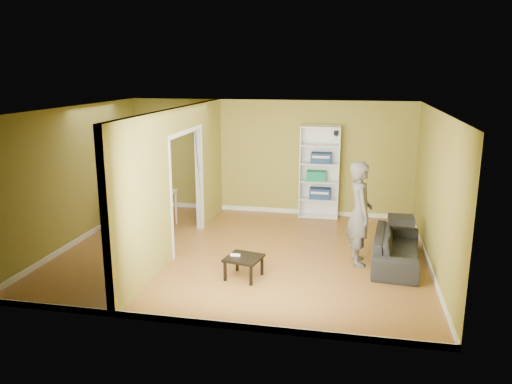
{
  "coord_description": "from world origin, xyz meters",
  "views": [
    {
      "loc": [
        1.92,
        -8.38,
        3.24
      ],
      "look_at": [
        0.2,
        0.2,
        1.1
      ],
      "focal_mm": 35.0,
      "sensor_mm": 36.0,
      "label": 1
    }
  ],
  "objects_px": {
    "coffee_table": "(244,260)",
    "chair_left": "(115,205)",
    "person": "(360,204)",
    "sofa": "(397,243)",
    "bookshelf": "(320,172)",
    "dining_table": "(144,196)",
    "chair_far": "(153,199)",
    "chair_near": "(132,213)"
  },
  "relations": [
    {
      "from": "bookshelf",
      "to": "chair_left",
      "type": "bearing_deg",
      "value": -160.19
    },
    {
      "from": "bookshelf",
      "to": "person",
      "type": "bearing_deg",
      "value": -72.08
    },
    {
      "from": "bookshelf",
      "to": "chair_left",
      "type": "xyz_separation_m",
      "value": [
        -4.22,
        -1.52,
        -0.58
      ]
    },
    {
      "from": "coffee_table",
      "to": "chair_near",
      "type": "relative_size",
      "value": 0.55
    },
    {
      "from": "coffee_table",
      "to": "person",
      "type": "bearing_deg",
      "value": 29.43
    },
    {
      "from": "coffee_table",
      "to": "chair_left",
      "type": "xyz_separation_m",
      "value": [
        -3.31,
        2.2,
        0.14
      ]
    },
    {
      "from": "sofa",
      "to": "chair_left",
      "type": "distance_m",
      "value": 5.85
    },
    {
      "from": "dining_table",
      "to": "sofa",
      "type": "bearing_deg",
      "value": -11.84
    },
    {
      "from": "person",
      "to": "coffee_table",
      "type": "xyz_separation_m",
      "value": [
        -1.79,
        -1.01,
        -0.74
      ]
    },
    {
      "from": "chair_left",
      "to": "chair_near",
      "type": "xyz_separation_m",
      "value": [
        0.68,
        -0.62,
        0.04
      ]
    },
    {
      "from": "sofa",
      "to": "coffee_table",
      "type": "bearing_deg",
      "value": 119.92
    },
    {
      "from": "person",
      "to": "coffee_table",
      "type": "distance_m",
      "value": 2.18
    },
    {
      "from": "chair_near",
      "to": "chair_far",
      "type": "distance_m",
      "value": 1.13
    },
    {
      "from": "bookshelf",
      "to": "dining_table",
      "type": "height_order",
      "value": "bookshelf"
    },
    {
      "from": "sofa",
      "to": "dining_table",
      "type": "height_order",
      "value": "dining_table"
    },
    {
      "from": "coffee_table",
      "to": "chair_left",
      "type": "height_order",
      "value": "chair_left"
    },
    {
      "from": "person",
      "to": "chair_left",
      "type": "height_order",
      "value": "person"
    },
    {
      "from": "person",
      "to": "bookshelf",
      "type": "relative_size",
      "value": 1.01
    },
    {
      "from": "person",
      "to": "chair_left",
      "type": "relative_size",
      "value": 2.33
    },
    {
      "from": "sofa",
      "to": "chair_far",
      "type": "distance_m",
      "value": 5.33
    },
    {
      "from": "dining_table",
      "to": "chair_far",
      "type": "relative_size",
      "value": 1.28
    },
    {
      "from": "dining_table",
      "to": "bookshelf",
      "type": "bearing_deg",
      "value": 23.65
    },
    {
      "from": "bookshelf",
      "to": "chair_near",
      "type": "distance_m",
      "value": 4.17
    },
    {
      "from": "chair_left",
      "to": "chair_far",
      "type": "height_order",
      "value": "chair_far"
    },
    {
      "from": "sofa",
      "to": "dining_table",
      "type": "bearing_deg",
      "value": 83.54
    },
    {
      "from": "coffee_table",
      "to": "chair_left",
      "type": "bearing_deg",
      "value": 146.39
    },
    {
      "from": "bookshelf",
      "to": "chair_near",
      "type": "xyz_separation_m",
      "value": [
        -3.54,
        -2.14,
        -0.54
      ]
    },
    {
      "from": "sofa",
      "to": "coffee_table",
      "type": "distance_m",
      "value": 2.68
    },
    {
      "from": "person",
      "to": "chair_near",
      "type": "bearing_deg",
      "value": 71.7
    },
    {
      "from": "dining_table",
      "to": "chair_far",
      "type": "distance_m",
      "value": 0.57
    },
    {
      "from": "chair_left",
      "to": "chair_near",
      "type": "distance_m",
      "value": 0.92
    },
    {
      "from": "dining_table",
      "to": "chair_far",
      "type": "bearing_deg",
      "value": 92.92
    },
    {
      "from": "coffee_table",
      "to": "dining_table",
      "type": "bearing_deg",
      "value": 140.39
    },
    {
      "from": "bookshelf",
      "to": "chair_near",
      "type": "bearing_deg",
      "value": -148.82
    },
    {
      "from": "person",
      "to": "bookshelf",
      "type": "distance_m",
      "value": 2.85
    },
    {
      "from": "chair_far",
      "to": "dining_table",
      "type": "bearing_deg",
      "value": 78.88
    },
    {
      "from": "dining_table",
      "to": "person",
      "type": "bearing_deg",
      "value": -14.8
    },
    {
      "from": "person",
      "to": "sofa",
      "type": "bearing_deg",
      "value": -91.81
    },
    {
      "from": "person",
      "to": "chair_far",
      "type": "xyz_separation_m",
      "value": [
        -4.44,
        1.7,
        -0.57
      ]
    },
    {
      "from": "coffee_table",
      "to": "chair_left",
      "type": "relative_size",
      "value": 0.6
    },
    {
      "from": "bookshelf",
      "to": "coffee_table",
      "type": "bearing_deg",
      "value": -103.72
    },
    {
      "from": "sofa",
      "to": "chair_left",
      "type": "bearing_deg",
      "value": 84.65
    }
  ]
}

